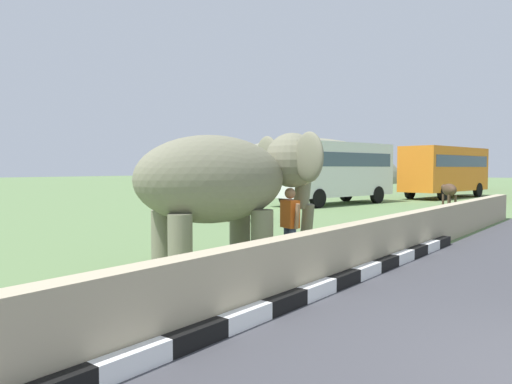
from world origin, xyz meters
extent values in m
cube|color=white|center=(-2.60, 3.70, 0.12)|extent=(0.90, 0.20, 0.24)
cube|color=black|center=(-1.70, 3.70, 0.12)|extent=(0.90, 0.20, 0.24)
cube|color=white|center=(-0.80, 3.70, 0.12)|extent=(0.90, 0.20, 0.24)
cube|color=black|center=(0.10, 3.70, 0.12)|extent=(0.90, 0.20, 0.24)
cube|color=white|center=(1.00, 3.70, 0.12)|extent=(0.90, 0.20, 0.24)
cube|color=black|center=(1.90, 3.70, 0.12)|extent=(0.90, 0.20, 0.24)
cube|color=white|center=(2.80, 3.70, 0.12)|extent=(0.90, 0.20, 0.24)
cube|color=black|center=(3.70, 3.70, 0.12)|extent=(0.90, 0.20, 0.24)
cube|color=white|center=(4.60, 3.70, 0.12)|extent=(0.90, 0.20, 0.24)
cube|color=black|center=(5.50, 3.70, 0.12)|extent=(0.90, 0.20, 0.24)
cube|color=white|center=(6.40, 3.70, 0.12)|extent=(0.90, 0.20, 0.24)
cube|color=black|center=(7.30, 3.70, 0.12)|extent=(0.90, 0.20, 0.24)
cube|color=tan|center=(2.00, 4.00, 0.50)|extent=(28.00, 0.36, 1.00)
cylinder|color=#75735B|center=(2.17, 6.29, 0.63)|extent=(0.44, 0.44, 1.26)
cylinder|color=#75735B|center=(1.85, 5.46, 0.63)|extent=(0.44, 0.44, 1.26)
cylinder|color=#75735B|center=(0.59, 6.91, 0.63)|extent=(0.44, 0.44, 1.26)
cylinder|color=#75735B|center=(0.26, 6.07, 0.63)|extent=(0.44, 0.44, 1.26)
ellipsoid|color=#75735B|center=(1.22, 6.18, 1.85)|extent=(3.47, 2.61, 1.70)
sphere|color=#75735B|center=(2.96, 5.51, 2.24)|extent=(1.16, 1.16, 1.16)
ellipsoid|color=#D84C8C|center=(3.23, 5.40, 2.39)|extent=(0.57, 0.73, 0.44)
ellipsoid|color=#75735B|center=(3.11, 6.29, 2.29)|extent=(0.55, 0.93, 1.00)
ellipsoid|color=#75735B|center=(2.54, 4.83, 2.29)|extent=(0.55, 0.93, 1.00)
cylinder|color=#75735B|center=(3.23, 5.40, 1.69)|extent=(0.50, 0.58, 0.99)
cylinder|color=#75735B|center=(3.34, 5.36, 0.89)|extent=(0.37, 0.43, 0.83)
cone|color=beige|center=(3.28, 5.68, 1.79)|extent=(0.34, 0.58, 0.22)
cone|color=beige|center=(3.07, 5.16, 1.79)|extent=(0.34, 0.58, 0.22)
cylinder|color=navy|center=(2.80, 5.52, 0.41)|extent=(0.15, 0.15, 0.82)
cylinder|color=navy|center=(2.73, 5.33, 0.41)|extent=(0.15, 0.15, 0.82)
cube|color=#D85919|center=(2.77, 5.42, 1.11)|extent=(0.37, 0.46, 0.58)
cylinder|color=#9E7251|center=(2.87, 5.66, 1.08)|extent=(0.13, 0.15, 0.53)
cylinder|color=#9E7251|center=(2.67, 5.18, 1.08)|extent=(0.14, 0.18, 0.53)
sphere|color=#9E7251|center=(2.77, 5.42, 1.54)|extent=(0.23, 0.23, 0.23)
cube|color=silver|center=(18.81, 13.30, 2.00)|extent=(8.49, 3.98, 3.00)
cube|color=#3F5160|center=(18.81, 13.30, 2.54)|extent=(7.86, 3.90, 0.76)
cylinder|color=black|center=(21.59, 13.94, 0.50)|extent=(1.04, 0.48, 1.00)
cylinder|color=black|center=(21.16, 11.68, 0.50)|extent=(1.04, 0.48, 1.00)
cylinder|color=black|center=(16.46, 14.92, 0.50)|extent=(1.04, 0.48, 1.00)
cylinder|color=black|center=(16.03, 12.66, 0.50)|extent=(1.04, 0.48, 1.00)
cube|color=orange|center=(29.09, 10.16, 2.00)|extent=(8.88, 3.73, 3.00)
cube|color=#3F5160|center=(29.09, 10.16, 2.54)|extent=(8.20, 3.67, 0.76)
cylinder|color=black|center=(31.98, 10.89, 0.50)|extent=(1.03, 0.44, 1.00)
cylinder|color=black|center=(31.64, 8.62, 0.50)|extent=(1.03, 0.44, 1.00)
cylinder|color=black|center=(26.53, 11.70, 0.50)|extent=(1.03, 0.44, 1.00)
cylinder|color=black|center=(26.19, 9.42, 0.50)|extent=(1.03, 0.44, 1.00)
cube|color=#B21E1E|center=(42.55, 14.03, 2.00)|extent=(9.24, 3.05, 3.00)
cube|color=#3F5160|center=(42.55, 14.03, 2.54)|extent=(8.51, 3.04, 0.76)
cylinder|color=black|center=(45.53, 15.01, 0.50)|extent=(1.02, 0.36, 1.00)
cylinder|color=black|center=(45.39, 12.71, 0.50)|extent=(1.02, 0.36, 1.00)
cylinder|color=black|center=(39.71, 15.36, 0.50)|extent=(1.02, 0.36, 1.00)
cylinder|color=black|center=(39.57, 13.06, 0.50)|extent=(1.02, 0.36, 1.00)
cylinder|color=#473323|center=(9.20, 11.81, 0.33)|extent=(0.12, 0.12, 0.65)
cylinder|color=#473323|center=(9.10, 11.46, 0.33)|extent=(0.12, 0.12, 0.65)
cylinder|color=#473323|center=(8.34, 12.07, 0.33)|extent=(0.12, 0.12, 0.65)
cylinder|color=#473323|center=(8.24, 11.73, 0.33)|extent=(0.12, 0.12, 0.65)
ellipsoid|color=#473323|center=(8.72, 11.77, 0.90)|extent=(1.61, 1.01, 0.66)
ellipsoid|color=#473323|center=(9.61, 11.49, 1.00)|extent=(0.46, 0.37, 0.32)
cylinder|color=#473323|center=(21.65, 8.03, 0.33)|extent=(0.12, 0.12, 0.65)
cylinder|color=#473323|center=(21.85, 7.73, 0.33)|extent=(0.12, 0.12, 0.65)
cylinder|color=#473323|center=(20.91, 7.51, 0.33)|extent=(0.12, 0.12, 0.65)
cylinder|color=#473323|center=(21.11, 7.22, 0.33)|extent=(0.12, 0.12, 0.65)
ellipsoid|color=#473323|center=(21.38, 7.62, 0.90)|extent=(1.57, 1.35, 0.66)
ellipsoid|color=#473323|center=(22.15, 8.15, 1.00)|extent=(0.48, 0.44, 0.32)
ellipsoid|color=gray|center=(55.00, 37.77, 0.00)|extent=(32.43, 25.94, 13.01)
camera|label=1|loc=(-5.57, -0.22, 2.06)|focal=33.82mm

